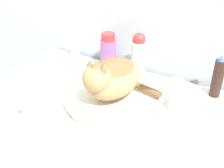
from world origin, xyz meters
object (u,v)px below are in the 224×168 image
object	(u,v)px
cat	(112,76)
deodorant_stick	(75,48)
mouthwash_bottle	(108,52)
faucet	(173,92)
lotion_bottle_white	(138,55)
cream_tube	(19,96)
hairspray_can_black	(218,78)
soap_bar	(181,132)

from	to	relation	value
cat	deodorant_stick	world-z (taller)	cat
cat	mouthwash_bottle	xyz separation A→B (m)	(-0.17, 0.27, -0.04)
faucet	deodorant_stick	xyz separation A→B (m)	(-0.60, 0.19, -0.01)
cat	mouthwash_bottle	size ratio (longest dim) A/B	1.59
cat	lotion_bottle_white	bearing A→B (deg)	-171.23
faucet	lotion_bottle_white	world-z (taller)	lotion_bottle_white
cat	mouthwash_bottle	bearing A→B (deg)	-141.53
deodorant_stick	cream_tube	size ratio (longest dim) A/B	0.83
lotion_bottle_white	cream_tube	world-z (taller)	lotion_bottle_white
mouthwash_bottle	deodorant_stick	size ratio (longest dim) A/B	1.36
cat	hairspray_can_black	xyz separation A→B (m)	(0.34, 0.27, -0.04)
faucet	lotion_bottle_white	xyz separation A→B (m)	(-0.23, 0.19, 0.03)
hairspray_can_black	cream_tube	bearing A→B (deg)	-148.24
lotion_bottle_white	soap_bar	bearing A→B (deg)	-45.43
lotion_bottle_white	cream_tube	size ratio (longest dim) A/B	1.31
lotion_bottle_white	cream_tube	xyz separation A→B (m)	(-0.34, -0.43, -0.09)
cat	lotion_bottle_white	distance (m)	0.27
cat	soap_bar	size ratio (longest dim) A/B	4.28
lotion_bottle_white	faucet	bearing A→B (deg)	-38.59
mouthwash_bottle	cat	bearing A→B (deg)	-57.30
cream_tube	cat	bearing A→B (deg)	24.23
deodorant_stick	mouthwash_bottle	bearing A→B (deg)	0.00
cat	hairspray_can_black	distance (m)	0.44
cat	cream_tube	size ratio (longest dim) A/B	1.79
mouthwash_bottle	lotion_bottle_white	bearing A→B (deg)	-0.00
soap_bar	mouthwash_bottle	bearing A→B (deg)	146.13
faucet	deodorant_stick	distance (m)	0.62
lotion_bottle_white	soap_bar	xyz separation A→B (m)	(0.31, -0.32, -0.09)
faucet	lotion_bottle_white	bearing A→B (deg)	-56.90
lotion_bottle_white	soap_bar	world-z (taller)	lotion_bottle_white
faucet	cream_tube	distance (m)	0.62
lotion_bottle_white	cat	bearing A→B (deg)	-87.00
faucet	mouthwash_bottle	distance (m)	0.44
faucet	hairspray_can_black	world-z (taller)	hairspray_can_black
deodorant_stick	soap_bar	bearing A→B (deg)	-25.20
hairspray_can_black	soap_bar	distance (m)	0.33
soap_bar	cat	bearing A→B (deg)	171.30
cream_tube	lotion_bottle_white	bearing A→B (deg)	51.94
mouthwash_bottle	cream_tube	world-z (taller)	mouthwash_bottle
soap_bar	lotion_bottle_white	bearing A→B (deg)	134.57
mouthwash_bottle	lotion_bottle_white	xyz separation A→B (m)	(0.16, -0.00, 0.02)
cat	hairspray_can_black	world-z (taller)	cat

